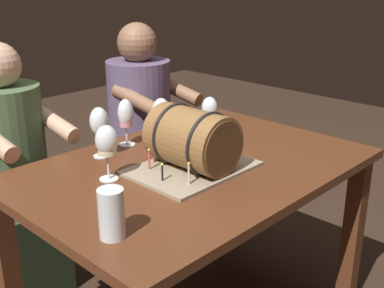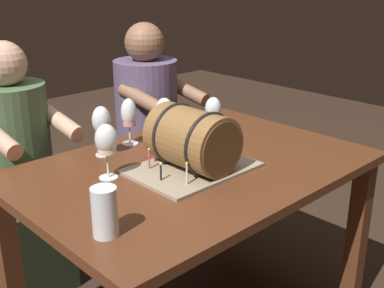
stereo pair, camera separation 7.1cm
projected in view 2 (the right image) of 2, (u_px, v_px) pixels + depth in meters
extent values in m
cube|color=#562D19|center=(194.00, 168.00, 1.86)|extent=(1.31, 0.90, 0.03)
cube|color=#562D19|center=(357.00, 238.00, 2.11)|extent=(0.07, 0.07, 0.72)
cube|color=#562D19|center=(11.00, 273.00, 1.87)|extent=(0.07, 0.07, 0.72)
cube|color=#562D19|center=(223.00, 184.00, 2.64)|extent=(0.07, 0.07, 0.72)
cube|color=gray|center=(192.00, 168.00, 1.80)|extent=(0.44, 0.32, 0.01)
cylinder|color=brown|center=(192.00, 139.00, 1.76)|extent=(0.22, 0.30, 0.22)
cylinder|color=#4F371E|center=(223.00, 149.00, 1.66)|extent=(0.19, 0.00, 0.19)
cylinder|color=#4F371E|center=(164.00, 129.00, 1.86)|extent=(0.19, 0.00, 0.19)
torus|color=black|center=(209.00, 144.00, 1.70)|extent=(0.23, 0.01, 0.23)
torus|color=black|center=(176.00, 133.00, 1.82)|extent=(0.23, 0.01, 0.23)
cylinder|color=#EAD666|center=(224.00, 148.00, 1.88)|extent=(0.01, 0.01, 0.07)
sphere|color=#F9C64C|center=(224.00, 139.00, 1.87)|extent=(0.01, 0.01, 0.01)
cylinder|color=#D64C47|center=(197.00, 144.00, 1.93)|extent=(0.01, 0.01, 0.06)
sphere|color=#F9C64C|center=(197.00, 135.00, 1.92)|extent=(0.01, 0.01, 0.01)
cylinder|color=silver|center=(177.00, 145.00, 1.91)|extent=(0.01, 0.01, 0.07)
sphere|color=#F9C64C|center=(177.00, 136.00, 1.90)|extent=(0.01, 0.01, 0.01)
cylinder|color=#D64C47|center=(154.00, 154.00, 1.83)|extent=(0.01, 0.01, 0.06)
sphere|color=#F9C64C|center=(154.00, 145.00, 1.82)|extent=(0.01, 0.01, 0.01)
cylinder|color=#D64C47|center=(149.00, 160.00, 1.77)|extent=(0.01, 0.01, 0.07)
sphere|color=#F9C64C|center=(149.00, 149.00, 1.75)|extent=(0.01, 0.01, 0.01)
cylinder|color=black|center=(161.00, 173.00, 1.67)|extent=(0.01, 0.01, 0.05)
sphere|color=#F9C64C|center=(161.00, 164.00, 1.66)|extent=(0.01, 0.01, 0.01)
cylinder|color=silver|center=(187.00, 175.00, 1.64)|extent=(0.01, 0.01, 0.07)
sphere|color=#F9C64C|center=(187.00, 163.00, 1.62)|extent=(0.01, 0.01, 0.01)
cylinder|color=black|center=(214.00, 172.00, 1.66)|extent=(0.01, 0.01, 0.07)
sphere|color=#F9C64C|center=(214.00, 161.00, 1.65)|extent=(0.01, 0.01, 0.01)
cylinder|color=#D64C47|center=(229.00, 167.00, 1.72)|extent=(0.01, 0.01, 0.06)
sphere|color=#F9C64C|center=(230.00, 158.00, 1.71)|extent=(0.01, 0.01, 0.01)
cylinder|color=#D64C47|center=(234.00, 158.00, 1.80)|extent=(0.01, 0.01, 0.06)
sphere|color=#F9C64C|center=(234.00, 149.00, 1.79)|extent=(0.01, 0.01, 0.01)
cylinder|color=white|center=(109.00, 177.00, 1.73)|extent=(0.07, 0.07, 0.00)
cylinder|color=white|center=(108.00, 165.00, 1.71)|extent=(0.01, 0.01, 0.09)
ellipsoid|color=white|center=(106.00, 139.00, 1.68)|extent=(0.08, 0.08, 0.11)
cylinder|color=beige|center=(107.00, 147.00, 1.69)|extent=(0.06, 0.06, 0.04)
cylinder|color=white|center=(213.00, 138.00, 2.13)|extent=(0.06, 0.06, 0.00)
cylinder|color=white|center=(213.00, 129.00, 2.11)|extent=(0.01, 0.01, 0.08)
ellipsoid|color=white|center=(213.00, 108.00, 2.08)|extent=(0.07, 0.07, 0.10)
cylinder|color=#C6842D|center=(213.00, 114.00, 2.09)|extent=(0.06, 0.06, 0.04)
cylinder|color=white|center=(104.00, 155.00, 1.94)|extent=(0.06, 0.06, 0.00)
cylinder|color=white|center=(103.00, 144.00, 1.92)|extent=(0.01, 0.01, 0.08)
ellipsoid|color=white|center=(101.00, 120.00, 1.89)|extent=(0.07, 0.07, 0.11)
cylinder|color=white|center=(165.00, 141.00, 2.10)|extent=(0.07, 0.07, 0.00)
cylinder|color=white|center=(165.00, 132.00, 2.08)|extent=(0.01, 0.01, 0.07)
ellipsoid|color=white|center=(165.00, 111.00, 2.05)|extent=(0.08, 0.08, 0.12)
cylinder|color=maroon|center=(165.00, 119.00, 2.06)|extent=(0.06, 0.06, 0.04)
cylinder|color=white|center=(130.00, 144.00, 2.06)|extent=(0.07, 0.07, 0.00)
cylinder|color=white|center=(130.00, 135.00, 2.05)|extent=(0.01, 0.01, 0.07)
ellipsoid|color=white|center=(129.00, 112.00, 2.01)|extent=(0.07, 0.07, 0.12)
cylinder|color=pink|center=(129.00, 120.00, 2.03)|extent=(0.05, 0.05, 0.05)
cylinder|color=white|center=(105.00, 212.00, 1.33)|extent=(0.07, 0.07, 0.14)
cylinder|color=#C6842D|center=(105.00, 220.00, 1.34)|extent=(0.07, 0.07, 0.09)
cylinder|color=white|center=(104.00, 203.00, 1.32)|extent=(0.07, 0.07, 0.01)
cube|color=#2A3A24|center=(27.00, 246.00, 2.30)|extent=(0.34, 0.32, 0.45)
cylinder|color=#47603D|center=(14.00, 146.00, 2.13)|extent=(0.34, 0.34, 0.55)
sphere|color=tan|center=(3.00, 64.00, 2.01)|extent=(0.19, 0.19, 0.19)
cylinder|color=tan|center=(57.00, 120.00, 2.11)|extent=(0.09, 0.31, 0.14)
cube|color=#372D40|center=(149.00, 198.00, 2.78)|extent=(0.34, 0.32, 0.45)
cylinder|color=#5B4C6B|center=(147.00, 113.00, 2.61)|extent=(0.37, 0.37, 0.56)
sphere|color=brown|center=(144.00, 42.00, 2.48)|extent=(0.20, 0.20, 0.20)
cylinder|color=brown|center=(184.00, 90.00, 2.60)|extent=(0.10, 0.31, 0.14)
cylinder|color=brown|center=(144.00, 101.00, 2.38)|extent=(0.10, 0.31, 0.14)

